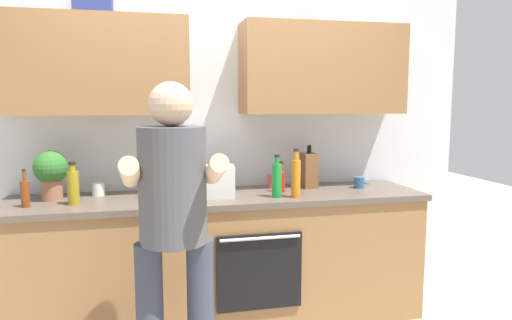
{
  "coord_description": "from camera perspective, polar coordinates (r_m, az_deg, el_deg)",
  "views": [
    {
      "loc": [
        -0.47,
        -3.13,
        1.54
      ],
      "look_at": [
        0.23,
        -0.1,
        1.15
      ],
      "focal_mm": 32.9,
      "sensor_mm": 36.0,
      "label": 1
    }
  ],
  "objects": [
    {
      "name": "counter",
      "position": [
        3.34,
        -4.26,
        -11.86
      ],
      "size": [
        2.84,
        0.67,
        0.9
      ],
      "color": "olive",
      "rests_on": "ground"
    },
    {
      "name": "back_wall_unit",
      "position": [
        3.43,
        -5.21,
        6.46
      ],
      "size": [
        4.0,
        0.38,
        2.5
      ],
      "color": "silver",
      "rests_on": "ground"
    },
    {
      "name": "grocery_bag_produce",
      "position": [
        3.17,
        -4.94,
        -2.61
      ],
      "size": [
        0.27,
        0.24,
        0.21
      ],
      "primitive_type": "cube",
      "rotation": [
        0.0,
        0.0,
        -0.11
      ],
      "color": "silver",
      "rests_on": "counter"
    },
    {
      "name": "cup_coffee",
      "position": [
        3.38,
        -18.62,
        -3.39
      ],
      "size": [
        0.09,
        0.09,
        0.09
      ],
      "primitive_type": "cylinder",
      "color": "white",
      "rests_on": "counter"
    },
    {
      "name": "ground_plane",
      "position": [
        3.52,
        -4.21,
        -18.83
      ],
      "size": [
        12.0,
        12.0,
        0.0
      ],
      "primitive_type": "plane",
      "color": "#B2A893"
    },
    {
      "name": "mixing_bowl",
      "position": [
        3.21,
        -11.74,
        -3.62
      ],
      "size": [
        0.21,
        0.21,
        0.1
      ],
      "primitive_type": "cylinder",
      "color": "silver",
      "rests_on": "counter"
    },
    {
      "name": "cup_tea",
      "position": [
        3.58,
        12.42,
        -2.67
      ],
      "size": [
        0.08,
        0.08,
        0.08
      ],
      "primitive_type": "cylinder",
      "color": "#33598C",
      "rests_on": "counter"
    },
    {
      "name": "knife_block",
      "position": [
        3.52,
        6.44,
        -1.24
      ],
      "size": [
        0.1,
        0.14,
        0.32
      ],
      "color": "brown",
      "rests_on": "counter"
    },
    {
      "name": "cup_ceramic",
      "position": [
        3.5,
        2.07,
        -2.58
      ],
      "size": [
        0.08,
        0.08,
        0.1
      ],
      "primitive_type": "cylinder",
      "color": "#BF4C47",
      "rests_on": "counter"
    },
    {
      "name": "bottle_hotsauce",
      "position": [
        3.33,
        3.07,
        -2.5
      ],
      "size": [
        0.06,
        0.06,
        0.22
      ],
      "color": "red",
      "rests_on": "counter"
    },
    {
      "name": "potted_herb",
      "position": [
        3.31,
        -23.67,
        -1.27
      ],
      "size": [
        0.22,
        0.22,
        0.32
      ],
      "color": "#9E6647",
      "rests_on": "counter"
    },
    {
      "name": "bottle_oil",
      "position": [
        3.13,
        -21.35,
        -2.99
      ],
      "size": [
        0.07,
        0.07,
        0.27
      ],
      "color": "olive",
      "rests_on": "counter"
    },
    {
      "name": "bottle_vinegar",
      "position": [
        3.17,
        -26.26,
        -3.61
      ],
      "size": [
        0.05,
        0.05,
        0.23
      ],
      "color": "brown",
      "rests_on": "counter"
    },
    {
      "name": "bottle_soda",
      "position": [
        3.14,
        2.55,
        -2.35
      ],
      "size": [
        0.07,
        0.07,
        0.29
      ],
      "color": "#198C33",
      "rests_on": "counter"
    },
    {
      "name": "bottle_juice",
      "position": [
        3.14,
        4.87,
        -2.05
      ],
      "size": [
        0.06,
        0.06,
        0.33
      ],
      "color": "orange",
      "rests_on": "counter"
    },
    {
      "name": "person_standing",
      "position": [
        2.42,
        -10.01,
        -6.72
      ],
      "size": [
        0.49,
        0.45,
        1.64
      ],
      "color": "#383D4C",
      "rests_on": "ground"
    }
  ]
}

